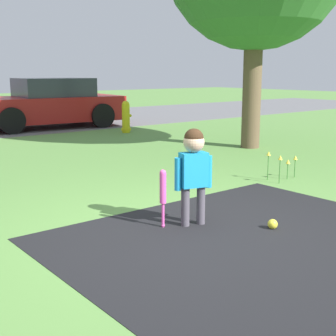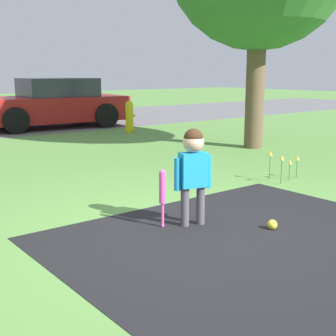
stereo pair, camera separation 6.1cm
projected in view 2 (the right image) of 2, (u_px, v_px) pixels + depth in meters
ground_plane at (199, 234)px, 4.45m from camera, size 60.00×60.00×0.00m
child at (193, 163)px, 4.58m from camera, size 0.38×0.22×0.98m
baseball_bat at (162, 190)px, 4.57m from camera, size 0.07×0.07×0.59m
sports_ball at (272, 225)px, 4.57m from camera, size 0.10×0.10×0.10m
fire_hydrant at (129, 117)px, 11.76m from camera, size 0.28×0.25×0.80m
parked_car at (53, 104)px, 12.87m from camera, size 4.11×2.29×1.34m
flower_bed at (285, 160)px, 6.58m from camera, size 0.54×0.30×0.41m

